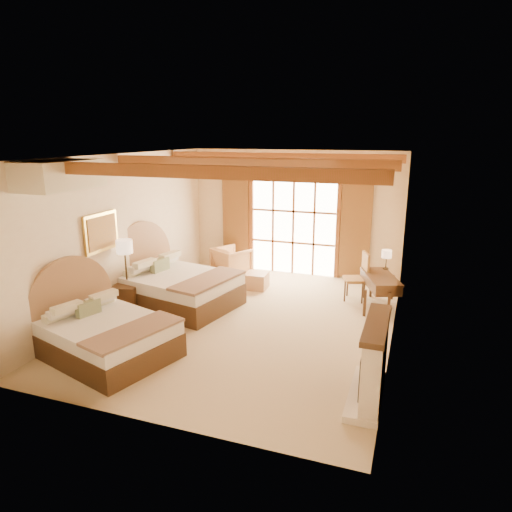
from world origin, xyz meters
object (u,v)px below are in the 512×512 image
at_px(nightstand, 127,299).
at_px(bed_near, 100,332).
at_px(armchair, 232,262).
at_px(bed_far, 173,284).
at_px(desk, 380,290).

bearing_deg(nightstand, bed_near, -80.72).
bearing_deg(bed_near, armchair, 102.32).
bearing_deg(bed_far, desk, 29.34).
bearing_deg(bed_far, armchair, 91.65).
bearing_deg(desk, nightstand, -177.87).
xyz_separation_m(bed_near, nightstand, (-0.71, 1.75, -0.12)).
distance_m(nightstand, armchair, 3.22).
height_order(bed_near, armchair, bed_near).
xyz_separation_m(bed_far, desk, (4.22, 1.32, -0.08)).
bearing_deg(armchair, bed_near, 114.89).
distance_m(bed_near, desk, 5.64).
height_order(nightstand, armchair, armchair).
distance_m(armchair, desk, 3.92).
relative_size(bed_near, nightstand, 4.23).
bearing_deg(bed_far, bed_near, -77.25).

